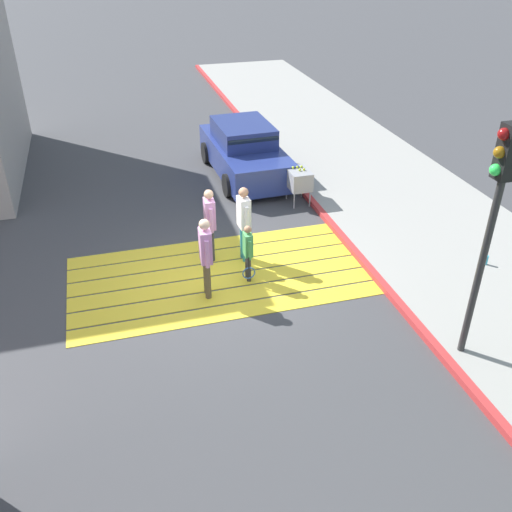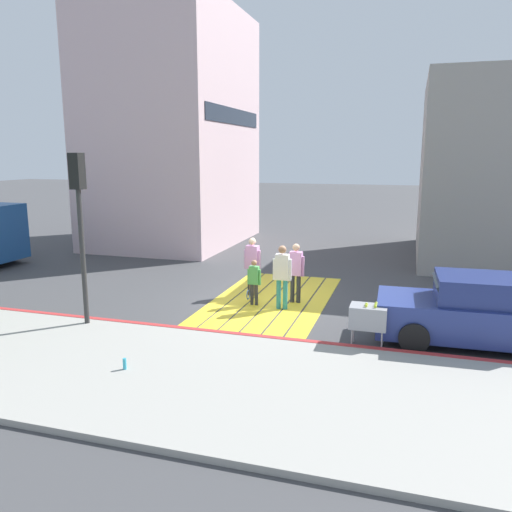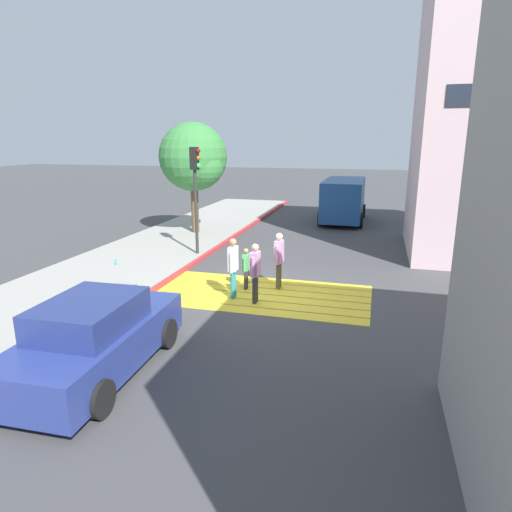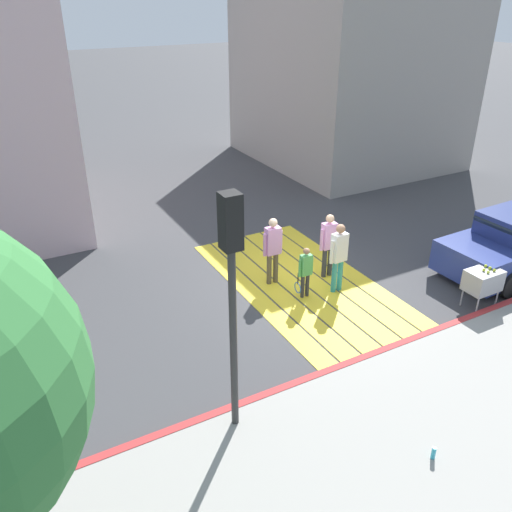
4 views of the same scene
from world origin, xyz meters
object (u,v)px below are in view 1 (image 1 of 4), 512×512
car_parked_near_curb (245,152)px  tennis_ball_cart (299,179)px  traffic_light_corner (496,201)px  pedestrian_adult_trailing (244,219)px  pedestrian_adult_side (206,253)px  pedestrian_adult_lead (210,220)px  water_bottle (486,260)px  pedestrian_child_with_racket (248,250)px

car_parked_near_curb → tennis_ball_cart: bearing=111.3°
car_parked_near_curb → traffic_light_corner: traffic_light_corner is taller
pedestrian_adult_trailing → pedestrian_adult_side: bearing=47.5°
tennis_ball_cart → pedestrian_adult_trailing: size_ratio=0.57×
pedestrian_adult_trailing → pedestrian_adult_lead: bearing=-17.0°
traffic_light_corner → pedestrian_adult_lead: bearing=-51.2°
pedestrian_adult_lead → pedestrian_adult_trailing: size_ratio=0.97×
tennis_ball_cart → water_bottle: bearing=123.4°
tennis_ball_cart → pedestrian_adult_lead: pedestrian_adult_lead is taller
car_parked_near_curb → water_bottle: car_parked_near_curb is taller
traffic_light_corner → pedestrian_child_with_racket: traffic_light_corner is taller
traffic_light_corner → water_bottle: size_ratio=19.27×
car_parked_near_curb → pedestrian_adult_side: (2.37, 6.01, 0.30)m
traffic_light_corner → pedestrian_child_with_racket: (3.00, -3.38, -2.30)m
pedestrian_adult_side → pedestrian_adult_trailing: bearing=-132.5°
car_parked_near_curb → pedestrian_adult_trailing: bearing=75.1°
pedestrian_adult_lead → pedestrian_child_with_racket: (-0.58, 1.07, -0.27)m
car_parked_near_curb → pedestrian_adult_lead: (2.00, 4.60, 0.27)m
traffic_light_corner → pedestrian_adult_side: 5.37m
water_bottle → pedestrian_adult_trailing: (5.06, -1.86, 0.81)m
pedestrian_adult_trailing → pedestrian_adult_side: size_ratio=1.01×
pedestrian_adult_side → pedestrian_adult_lead: bearing=-104.8°
water_bottle → pedestrian_adult_side: bearing=-6.2°
pedestrian_adult_side → traffic_light_corner: bearing=142.4°
pedestrian_adult_lead → pedestrian_child_with_racket: size_ratio=1.32×
tennis_ball_cart → pedestrian_adult_side: bearing=48.5°
pedestrian_adult_lead → water_bottle: bearing=160.2°
water_bottle → pedestrian_adult_trailing: size_ratio=0.12×
traffic_light_corner → pedestrian_adult_side: bearing=-37.6°
car_parked_near_curb → pedestrian_child_with_racket: bearing=76.0°
water_bottle → pedestrian_adult_lead: 6.19m
pedestrian_adult_side → pedestrian_child_with_racket: bearing=-160.4°
water_bottle → pedestrian_adult_trailing: pedestrian_adult_trailing is taller
traffic_light_corner → tennis_ball_cart: traffic_light_corner is taller
traffic_light_corner → pedestrian_adult_side: size_ratio=2.40×
car_parked_near_curb → pedestrian_adult_side: size_ratio=2.46×
water_bottle → pedestrian_child_with_racket: bearing=-11.0°
car_parked_near_curb → pedestrian_adult_lead: 5.02m
car_parked_near_curb → water_bottle: bearing=119.5°
tennis_ball_cart → pedestrian_adult_lead: 3.70m
traffic_light_corner → tennis_ball_cart: 7.16m
car_parked_near_curb → pedestrian_adult_trailing: (1.28, 4.82, 0.31)m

